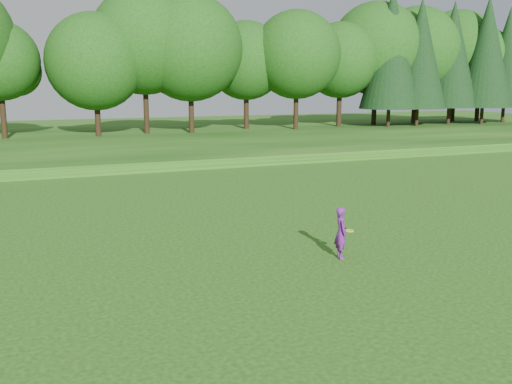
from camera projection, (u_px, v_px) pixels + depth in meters
name	position (u px, v px, depth m)	size (l,w,h in m)	color
ground	(248.00, 289.00, 14.00)	(140.00, 140.00, 0.00)	#14440D
berm	(90.00, 143.00, 44.84)	(130.00, 30.00, 0.60)	#14440D
walking_path	(119.00, 172.00, 32.17)	(130.00, 1.60, 0.04)	gray
treeline	(79.00, 44.00, 47.01)	(104.00, 7.00, 15.00)	#193B0D
woman	(341.00, 233.00, 16.31)	(0.49, 0.72, 1.51)	#641B7D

